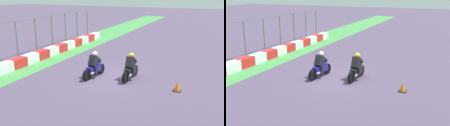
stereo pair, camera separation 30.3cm
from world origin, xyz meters
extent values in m
plane|color=#4D3E59|center=(0.00, 0.00, 0.00)|extent=(120.00, 120.00, 0.00)
cube|color=#418B45|center=(0.00, 6.56, 0.01)|extent=(72.00, 3.72, 0.02)
cube|color=white|center=(-1.83, 6.42, 0.32)|extent=(1.20, 0.60, 0.64)
cube|color=red|center=(-0.61, 6.42, 0.32)|extent=(1.20, 0.60, 0.64)
cube|color=white|center=(0.61, 6.42, 0.32)|extent=(1.20, 0.60, 0.64)
cube|color=red|center=(1.83, 6.42, 0.32)|extent=(1.20, 0.60, 0.64)
cube|color=white|center=(3.06, 6.42, 0.32)|extent=(1.20, 0.60, 0.64)
cube|color=red|center=(4.28, 6.42, 0.32)|extent=(1.20, 0.60, 0.64)
cube|color=white|center=(5.50, 6.42, 0.32)|extent=(1.20, 0.60, 0.64)
cube|color=red|center=(6.72, 6.42, 0.32)|extent=(1.20, 0.60, 0.64)
cube|color=white|center=(7.94, 6.42, 0.32)|extent=(1.20, 0.60, 0.64)
cube|color=red|center=(9.17, 6.42, 0.32)|extent=(1.20, 0.60, 0.64)
cube|color=white|center=(10.39, 6.42, 0.32)|extent=(1.20, 0.60, 0.64)
cylinder|color=slate|center=(1.05, 7.86, 1.41)|extent=(0.10, 0.10, 2.82)
cylinder|color=slate|center=(3.15, 7.86, 1.41)|extent=(0.10, 0.10, 2.82)
cylinder|color=slate|center=(5.25, 7.86, 1.41)|extent=(0.10, 0.10, 2.82)
cylinder|color=slate|center=(7.35, 7.86, 1.41)|extent=(0.10, 0.10, 2.82)
cylinder|color=slate|center=(9.45, 7.86, 1.41)|extent=(0.10, 0.10, 2.82)
cylinder|color=slate|center=(11.55, 7.86, 1.41)|extent=(0.10, 0.10, 2.82)
cube|color=slate|center=(0.00, 7.86, 2.77)|extent=(23.10, 0.06, 0.06)
cylinder|color=black|center=(0.87, -1.07, 0.32)|extent=(0.65, 0.18, 0.64)
cylinder|color=black|center=(-0.53, -0.99, 0.32)|extent=(0.65, 0.18, 0.64)
cube|color=black|center=(0.17, -1.03, 0.50)|extent=(1.12, 0.38, 0.40)
ellipsoid|color=black|center=(0.27, -1.03, 0.80)|extent=(0.50, 0.33, 0.24)
cube|color=red|center=(-0.34, -1.00, 0.52)|extent=(0.07, 0.16, 0.08)
cylinder|color=#A5A5AD|center=(-0.19, -1.17, 0.37)|extent=(0.42, 0.12, 0.10)
cube|color=black|center=(0.07, -1.02, 1.02)|extent=(0.51, 0.43, 0.66)
sphere|color=gold|center=(0.29, -1.03, 1.36)|extent=(0.32, 0.32, 0.30)
cube|color=gray|center=(0.67, -1.06, 0.84)|extent=(0.17, 0.27, 0.23)
cube|color=black|center=(0.06, -0.82, 0.50)|extent=(0.19, 0.15, 0.52)
cube|color=black|center=(0.04, -1.22, 0.50)|extent=(0.19, 0.15, 0.52)
cube|color=black|center=(0.46, -0.86, 1.04)|extent=(0.39, 0.12, 0.31)
cube|color=black|center=(0.44, -1.22, 1.04)|extent=(0.39, 0.12, 0.31)
cylinder|color=black|center=(0.37, 0.93, 0.32)|extent=(0.65, 0.23, 0.64)
cylinder|color=black|center=(-1.02, 1.12, 0.32)|extent=(0.65, 0.23, 0.64)
cube|color=#251B92|center=(-0.32, 1.02, 0.50)|extent=(1.13, 0.47, 0.40)
ellipsoid|color=#251B92|center=(-0.22, 1.01, 0.80)|extent=(0.52, 0.36, 0.24)
cube|color=red|center=(-0.83, 1.09, 0.52)|extent=(0.08, 0.17, 0.08)
cylinder|color=#A5A5AD|center=(-0.69, 0.91, 0.37)|extent=(0.43, 0.16, 0.10)
cube|color=black|center=(-0.42, 1.03, 1.02)|extent=(0.53, 0.46, 0.66)
sphere|color=silver|center=(-0.20, 1.01, 1.36)|extent=(0.34, 0.34, 0.30)
cube|color=slate|center=(0.17, 0.95, 0.84)|extent=(0.19, 0.28, 0.23)
cube|color=black|center=(-0.42, 1.24, 0.50)|extent=(0.20, 0.16, 0.52)
cube|color=black|center=(-0.47, 0.84, 0.50)|extent=(0.20, 0.16, 0.52)
cube|color=black|center=(-0.02, 1.16, 1.04)|extent=(0.40, 0.15, 0.31)
cube|color=black|center=(-0.07, 0.81, 1.04)|extent=(0.40, 0.15, 0.31)
cube|color=black|center=(-0.63, -3.79, 0.01)|extent=(0.40, 0.40, 0.03)
cone|color=orange|center=(-0.63, -3.79, 0.24)|extent=(0.32, 0.32, 0.49)
camera|label=1|loc=(-13.28, -5.67, 4.94)|focal=42.29mm
camera|label=2|loc=(-13.16, -5.95, 4.94)|focal=42.29mm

